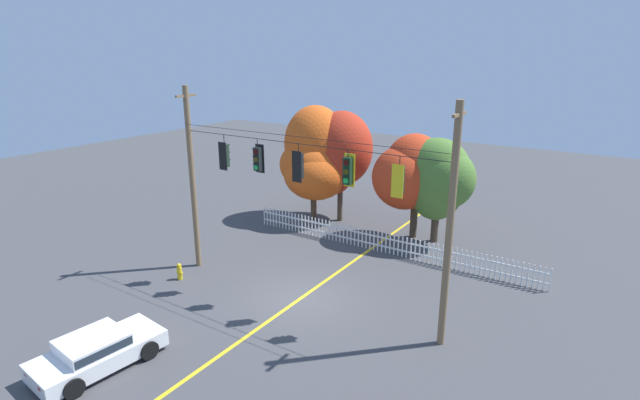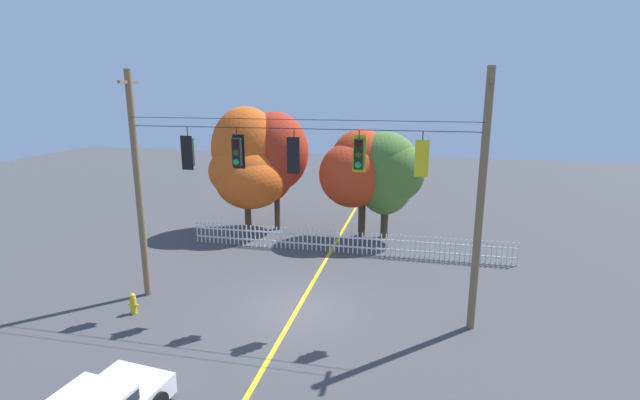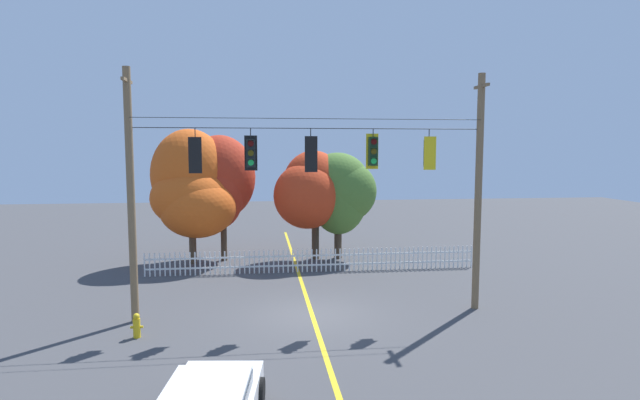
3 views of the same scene
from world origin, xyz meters
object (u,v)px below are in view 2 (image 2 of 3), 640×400
traffic_signal_eastbound_side (237,152)px  autumn_oak_far_east (357,170)px  fire_hydrant (133,304)px  autumn_maple_far_west (387,170)px  traffic_signal_westbound_side (189,152)px  autumn_maple_mid (274,156)px  traffic_signal_northbound_secondary (359,154)px  autumn_maple_near_fence (247,165)px  traffic_signal_northbound_primary (294,155)px  traffic_signal_southbound_primary (422,158)px

traffic_signal_eastbound_side → autumn_oak_far_east: traffic_signal_eastbound_side is taller
traffic_signal_eastbound_side → fire_hydrant: traffic_signal_eastbound_side is taller
autumn_maple_far_west → traffic_signal_westbound_side: bearing=-125.2°
autumn_maple_mid → fire_hydrant: bearing=-99.0°
traffic_signal_northbound_secondary → autumn_maple_near_fence: 11.54m
traffic_signal_northbound_secondary → autumn_oak_far_east: 9.16m
traffic_signal_westbound_side → traffic_signal_northbound_secondary: 6.02m
traffic_signal_northbound_secondary → fire_hydrant: (-7.74, -1.54, -5.35)m
traffic_signal_westbound_side → traffic_signal_northbound_primary: same height
traffic_signal_westbound_side → autumn_maple_mid: bearing=89.8°
autumn_maple_mid → autumn_maple_near_fence: bearing=-149.3°
fire_hydrant → traffic_signal_westbound_side: bearing=41.5°
autumn_maple_near_fence → autumn_oak_far_east: (5.99, 0.09, -0.07)m
autumn_maple_far_west → autumn_oak_far_east: bearing=-177.1°
autumn_maple_far_west → fire_hydrant: 13.58m
traffic_signal_southbound_primary → traffic_signal_eastbound_side: bearing=179.8°
autumn_maple_mid → autumn_oak_far_east: bearing=-8.2°
autumn_maple_near_fence → autumn_maple_far_west: (7.55, 0.17, -0.06)m
autumn_maple_near_fence → traffic_signal_eastbound_side: bearing=-70.6°
traffic_signal_southbound_primary → autumn_maple_mid: 12.52m
autumn_maple_near_fence → traffic_signal_northbound_secondary: bearing=-50.3°
traffic_signal_northbound_secondary → autumn_maple_mid: autumn_maple_mid is taller
traffic_signal_southbound_primary → fire_hydrant: 11.19m
traffic_signal_eastbound_side → autumn_oak_far_east: (2.91, 8.83, -2.01)m
traffic_signal_eastbound_side → autumn_maple_near_fence: (-3.08, 8.74, -1.94)m
autumn_maple_near_fence → autumn_oak_far_east: bearing=0.9°
traffic_signal_southbound_primary → autumn_oak_far_east: size_ratio=0.25×
traffic_signal_eastbound_side → traffic_signal_northbound_secondary: (4.20, 0.00, 0.06)m
traffic_signal_eastbound_side → autumn_maple_near_fence: autumn_maple_near_fence is taller
autumn_maple_far_west → fire_hydrant: size_ratio=7.35×
traffic_signal_eastbound_side → traffic_signal_northbound_secondary: size_ratio=1.02×
traffic_signal_southbound_primary → fire_hydrant: bearing=-171.1°
autumn_maple_near_fence → autumn_maple_mid: (1.29, 0.77, 0.39)m
autumn_maple_mid → autumn_oak_far_east: 4.77m
traffic_signal_northbound_secondary → autumn_maple_far_west: 9.15m
traffic_signal_northbound_primary → autumn_maple_far_west: (2.45, 8.93, -1.97)m
traffic_signal_eastbound_side → autumn_maple_far_west: size_ratio=0.25×
autumn_maple_near_fence → autumn_maple_mid: autumn_maple_near_fence is taller
traffic_signal_northbound_primary → traffic_signal_eastbound_side: bearing=179.5°
autumn_maple_mid → autumn_oak_far_east: (4.70, -0.68, -0.46)m
traffic_signal_westbound_side → autumn_oak_far_east: size_ratio=0.26×
traffic_signal_northbound_primary → traffic_signal_southbound_primary: (4.17, 0.00, 0.03)m
autumn_maple_near_fence → fire_hydrant: bearing=-92.6°
traffic_signal_southbound_primary → autumn_oak_far_east: traffic_signal_southbound_primary is taller
traffic_signal_southbound_primary → fire_hydrant: (-9.74, -1.52, -5.29)m
fire_hydrant → autumn_oak_far_east: bearing=58.1°
traffic_signal_eastbound_side → fire_hydrant: size_ratio=1.86×
autumn_maple_mid → traffic_signal_eastbound_side: bearing=-79.4°
traffic_signal_northbound_primary → autumn_maple_mid: bearing=111.8°
traffic_signal_northbound_secondary → traffic_signal_northbound_primary: bearing=-179.5°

